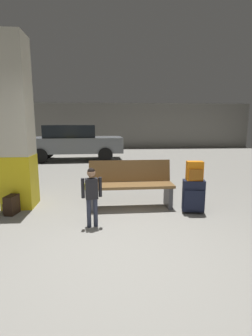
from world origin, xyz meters
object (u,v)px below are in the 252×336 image
bench (131,184)px  backpack_bright (195,171)px  suitcase (193,196)px  parked_car_far (73,141)px  structural_pillar (15,125)px  child (92,191)px  backpack_dark_floor (11,205)px

bench → backpack_bright: backpack_bright is taller
suitcase → parked_car_far: 7.40m
structural_pillar → bench: size_ratio=1.96×
structural_pillar → suitcase: size_ratio=5.22×
structural_pillar → suitcase: structural_pillar is taller
bench → child: child is taller
structural_pillar → child: 2.07m
structural_pillar → suitcase: bearing=-11.2°
child → parked_car_far: parked_car_far is taller
bench → backpack_bright: 1.22m
structural_pillar → suitcase: 3.51m
backpack_dark_floor → bench: bearing=6.3°
suitcase → backpack_dark_floor: suitcase is taller
suitcase → bench: bearing=158.3°
structural_pillar → bench: (2.14, -0.20, -1.12)m
backpack_dark_floor → parked_car_far: size_ratio=0.08×
bench → suitcase: (1.09, -0.43, -0.12)m
backpack_dark_floor → parked_car_far: (0.26, 6.56, 0.64)m
structural_pillar → backpack_bright: structural_pillar is taller
structural_pillar → bench: 2.42m
backpack_bright → backpack_dark_floor: backpack_bright is taller
backpack_bright → suitcase: bearing=140.1°
structural_pillar → parked_car_far: structural_pillar is taller
structural_pillar → child: bearing=-37.5°
child → backpack_dark_floor: child is taller
bench → backpack_dark_floor: bearing=-173.7°
bench → child: bearing=-127.4°
bench → backpack_bright: bearing=-21.8°
backpack_dark_floor → backpack_bright: bearing=-3.5°
bench → child: size_ratio=1.71×
backpack_bright → child: size_ratio=0.36×
structural_pillar → backpack_dark_floor: size_ratio=9.28×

